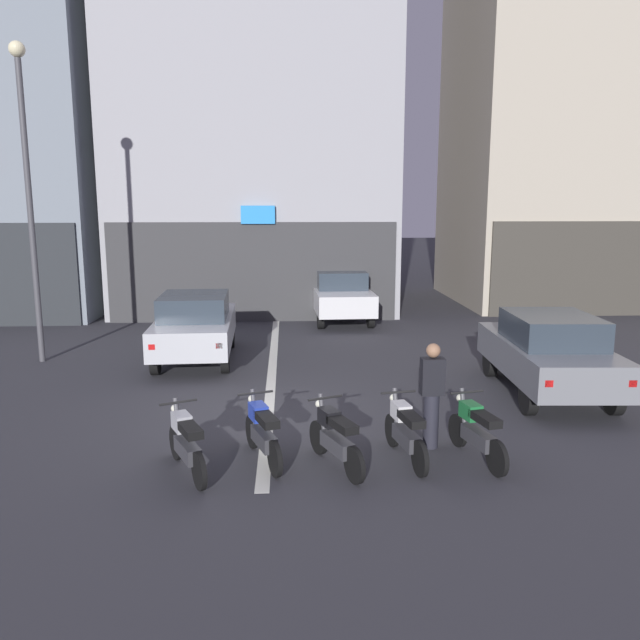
{
  "coord_description": "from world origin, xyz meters",
  "views": [
    {
      "loc": [
        0.36,
        -10.78,
        3.77
      ],
      "look_at": [
        1.04,
        2.0,
        1.4
      ],
      "focal_mm": 35.27,
      "sensor_mm": 36.0,
      "label": 1
    }
  ],
  "objects_px": {
    "car_grey_parked_kerbside": "(548,351)",
    "person_by_motorcycles": "(432,395)",
    "motorcycle_green_row_rightmost": "(476,431)",
    "motorcycle_white_row_right_mid": "(405,431)",
    "motorcycle_silver_row_leftmost": "(186,442)",
    "motorcycle_black_row_centre": "(335,437)",
    "car_white_down_street": "(341,294)",
    "street_lamp": "(27,175)",
    "motorcycle_blue_row_left_mid": "(262,431)",
    "car_silver_crossing_near": "(195,325)"
  },
  "relations": [
    {
      "from": "motorcycle_blue_row_left_mid",
      "to": "motorcycle_green_row_rightmost",
      "type": "xyz_separation_m",
      "value": [
        3.18,
        -0.13,
        0.0
      ]
    },
    {
      "from": "motorcycle_black_row_centre",
      "to": "motorcycle_green_row_rightmost",
      "type": "height_order",
      "value": "same"
    },
    {
      "from": "motorcycle_black_row_centre",
      "to": "person_by_motorcycles",
      "type": "relative_size",
      "value": 0.94
    },
    {
      "from": "motorcycle_black_row_centre",
      "to": "motorcycle_green_row_rightmost",
      "type": "distance_m",
      "value": 2.12
    },
    {
      "from": "motorcycle_black_row_centre",
      "to": "motorcycle_silver_row_leftmost",
      "type": "bearing_deg",
      "value": -177.63
    },
    {
      "from": "car_silver_crossing_near",
      "to": "motorcycle_green_row_rightmost",
      "type": "distance_m",
      "value": 8.12
    },
    {
      "from": "motorcycle_blue_row_left_mid",
      "to": "motorcycle_white_row_right_mid",
      "type": "height_order",
      "value": "same"
    },
    {
      "from": "car_silver_crossing_near",
      "to": "street_lamp",
      "type": "relative_size",
      "value": 0.57
    },
    {
      "from": "motorcycle_silver_row_leftmost",
      "to": "motorcycle_blue_row_left_mid",
      "type": "xyz_separation_m",
      "value": [
        1.06,
        0.38,
        0.0
      ]
    },
    {
      "from": "car_silver_crossing_near",
      "to": "motorcycle_silver_row_leftmost",
      "type": "xyz_separation_m",
      "value": [
        0.79,
        -6.61,
        -0.43
      ]
    },
    {
      "from": "car_grey_parked_kerbside",
      "to": "person_by_motorcycles",
      "type": "distance_m",
      "value": 3.97
    },
    {
      "from": "motorcycle_green_row_rightmost",
      "to": "person_by_motorcycles",
      "type": "distance_m",
      "value": 0.87
    },
    {
      "from": "car_white_down_street",
      "to": "motorcycle_blue_row_left_mid",
      "type": "height_order",
      "value": "car_white_down_street"
    },
    {
      "from": "motorcycle_blue_row_left_mid",
      "to": "person_by_motorcycles",
      "type": "height_order",
      "value": "person_by_motorcycles"
    },
    {
      "from": "motorcycle_black_row_centre",
      "to": "car_silver_crossing_near",
      "type": "bearing_deg",
      "value": 114.0
    },
    {
      "from": "street_lamp",
      "to": "motorcycle_blue_row_left_mid",
      "type": "xyz_separation_m",
      "value": [
        5.58,
        -6.33,
        -3.97
      ]
    },
    {
      "from": "street_lamp",
      "to": "person_by_motorcycles",
      "type": "distance_m",
      "value": 10.72
    },
    {
      "from": "motorcycle_green_row_rightmost",
      "to": "person_by_motorcycles",
      "type": "bearing_deg",
      "value": 136.39
    },
    {
      "from": "car_grey_parked_kerbside",
      "to": "motorcycle_green_row_rightmost",
      "type": "distance_m",
      "value": 4.0
    },
    {
      "from": "motorcycle_blue_row_left_mid",
      "to": "car_white_down_street",
      "type": "bearing_deg",
      "value": 79.36
    },
    {
      "from": "motorcycle_blue_row_left_mid",
      "to": "motorcycle_green_row_rightmost",
      "type": "distance_m",
      "value": 3.18
    },
    {
      "from": "motorcycle_silver_row_leftmost",
      "to": "motorcycle_green_row_rightmost",
      "type": "distance_m",
      "value": 4.24
    },
    {
      "from": "motorcycle_silver_row_leftmost",
      "to": "motorcycle_black_row_centre",
      "type": "height_order",
      "value": "same"
    },
    {
      "from": "car_grey_parked_kerbside",
      "to": "motorcycle_green_row_rightmost",
      "type": "relative_size",
      "value": 2.54
    },
    {
      "from": "car_silver_crossing_near",
      "to": "person_by_motorcycles",
      "type": "distance_m",
      "value": 7.34
    },
    {
      "from": "motorcycle_silver_row_leftmost",
      "to": "motorcycle_green_row_rightmost",
      "type": "xyz_separation_m",
      "value": [
        4.24,
        0.24,
        0.0
      ]
    },
    {
      "from": "car_white_down_street",
      "to": "motorcycle_black_row_centre",
      "type": "height_order",
      "value": "car_white_down_street"
    },
    {
      "from": "street_lamp",
      "to": "person_by_motorcycles",
      "type": "height_order",
      "value": "street_lamp"
    },
    {
      "from": "car_silver_crossing_near",
      "to": "motorcycle_green_row_rightmost",
      "type": "bearing_deg",
      "value": -51.74
    },
    {
      "from": "motorcycle_green_row_rightmost",
      "to": "motorcycle_silver_row_leftmost",
      "type": "bearing_deg",
      "value": -176.73
    },
    {
      "from": "motorcycle_silver_row_leftmost",
      "to": "motorcycle_black_row_centre",
      "type": "distance_m",
      "value": 2.12
    },
    {
      "from": "car_grey_parked_kerbside",
      "to": "car_white_down_street",
      "type": "relative_size",
      "value": 1.01
    },
    {
      "from": "motorcycle_green_row_rightmost",
      "to": "person_by_motorcycles",
      "type": "relative_size",
      "value": 0.99
    },
    {
      "from": "motorcycle_black_row_centre",
      "to": "motorcycle_blue_row_left_mid",
      "type": "bearing_deg",
      "value": 164.78
    },
    {
      "from": "street_lamp",
      "to": "car_grey_parked_kerbside",
      "type": "bearing_deg",
      "value": -16.39
    },
    {
      "from": "motorcycle_black_row_centre",
      "to": "motorcycle_green_row_rightmost",
      "type": "bearing_deg",
      "value": 4.18
    },
    {
      "from": "motorcycle_green_row_rightmost",
      "to": "person_by_motorcycles",
      "type": "height_order",
      "value": "person_by_motorcycles"
    },
    {
      "from": "motorcycle_white_row_right_mid",
      "to": "person_by_motorcycles",
      "type": "height_order",
      "value": "person_by_motorcycles"
    },
    {
      "from": "car_white_down_street",
      "to": "street_lamp",
      "type": "distance_m",
      "value": 9.86
    },
    {
      "from": "car_white_down_street",
      "to": "motorcycle_silver_row_leftmost",
      "type": "xyz_separation_m",
      "value": [
        -3.19,
        -11.73,
        -0.43
      ]
    },
    {
      "from": "car_grey_parked_kerbside",
      "to": "motorcycle_silver_row_leftmost",
      "type": "distance_m",
      "value": 7.47
    },
    {
      "from": "street_lamp",
      "to": "motorcycle_black_row_centre",
      "type": "xyz_separation_m",
      "value": [
        6.63,
        -6.61,
        -3.97
      ]
    },
    {
      "from": "car_white_down_street",
      "to": "motorcycle_blue_row_left_mid",
      "type": "bearing_deg",
      "value": -100.64
    },
    {
      "from": "motorcycle_silver_row_leftmost",
      "to": "person_by_motorcycles",
      "type": "distance_m",
      "value": 3.78
    },
    {
      "from": "person_by_motorcycles",
      "to": "car_silver_crossing_near",
      "type": "bearing_deg",
      "value": 127.41
    },
    {
      "from": "car_white_down_street",
      "to": "motorcycle_green_row_rightmost",
      "type": "distance_m",
      "value": 11.54
    },
    {
      "from": "motorcycle_silver_row_leftmost",
      "to": "motorcycle_white_row_right_mid",
      "type": "xyz_separation_m",
      "value": [
        3.18,
        0.3,
        0.0
      ]
    },
    {
      "from": "motorcycle_silver_row_leftmost",
      "to": "motorcycle_green_row_rightmost",
      "type": "bearing_deg",
      "value": 3.27
    },
    {
      "from": "motorcycle_black_row_centre",
      "to": "motorcycle_white_row_right_mid",
      "type": "relative_size",
      "value": 0.95
    },
    {
      "from": "car_grey_parked_kerbside",
      "to": "motorcycle_blue_row_left_mid",
      "type": "relative_size",
      "value": 2.61
    }
  ]
}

